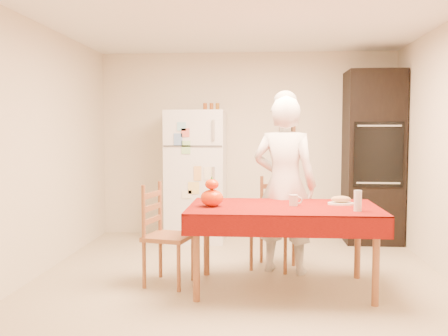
# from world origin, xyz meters

# --- Properties ---
(floor) EXTENTS (4.50, 4.50, 0.00)m
(floor) POSITION_xyz_m (0.00, 0.00, 0.00)
(floor) COLOR tan
(floor) RESTS_ON ground
(room_shell) EXTENTS (4.02, 4.52, 2.51)m
(room_shell) POSITION_xyz_m (0.00, 0.00, 1.62)
(room_shell) COLOR beige
(room_shell) RESTS_ON ground
(refrigerator) EXTENTS (0.75, 0.74, 1.70)m
(refrigerator) POSITION_xyz_m (-0.65, 1.88, 0.85)
(refrigerator) COLOR white
(refrigerator) RESTS_ON floor
(oven_cabinet) EXTENTS (0.70, 0.62, 2.20)m
(oven_cabinet) POSITION_xyz_m (1.63, 1.93, 1.10)
(oven_cabinet) COLOR black
(oven_cabinet) RESTS_ON floor
(dining_table) EXTENTS (1.70, 1.00, 0.76)m
(dining_table) POSITION_xyz_m (0.40, -0.12, 0.69)
(dining_table) COLOR brown
(dining_table) RESTS_ON floor
(chair_far) EXTENTS (0.52, 0.51, 0.95)m
(chair_far) POSITION_xyz_m (0.34, 0.63, 0.51)
(chair_far) COLOR brown
(chair_far) RESTS_ON floor
(chair_left) EXTENTS (0.48, 0.50, 0.95)m
(chair_left) POSITION_xyz_m (-0.72, -0.04, 0.51)
(chair_left) COLOR brown
(chair_left) RESTS_ON floor
(seated_woman) EXTENTS (0.74, 0.58, 1.78)m
(seated_woman) POSITION_xyz_m (0.44, 0.44, 0.89)
(seated_woman) COLOR silver
(seated_woman) RESTS_ON floor
(coffee_mug) EXTENTS (0.08, 0.08, 0.10)m
(coffee_mug) POSITION_xyz_m (0.49, -0.10, 0.81)
(coffee_mug) COLOR silver
(coffee_mug) RESTS_ON dining_table
(pumpkin_lower) EXTENTS (0.20, 0.20, 0.15)m
(pumpkin_lower) POSITION_xyz_m (-0.24, -0.19, 0.84)
(pumpkin_lower) COLOR #DB4805
(pumpkin_lower) RESTS_ON dining_table
(pumpkin_upper) EXTENTS (0.12, 0.12, 0.09)m
(pumpkin_upper) POSITION_xyz_m (-0.24, -0.19, 0.96)
(pumpkin_upper) COLOR red
(pumpkin_upper) RESTS_ON pumpkin_lower
(wine_glass) EXTENTS (0.07, 0.07, 0.18)m
(wine_glass) POSITION_xyz_m (1.01, -0.36, 0.85)
(wine_glass) COLOR silver
(wine_glass) RESTS_ON dining_table
(bread_plate) EXTENTS (0.24, 0.24, 0.02)m
(bread_plate) POSITION_xyz_m (0.93, 0.01, 0.77)
(bread_plate) COLOR white
(bread_plate) RESTS_ON dining_table
(bread_loaf) EXTENTS (0.18, 0.10, 0.06)m
(bread_loaf) POSITION_xyz_m (0.93, 0.01, 0.81)
(bread_loaf) COLOR #9C804C
(bread_loaf) RESTS_ON bread_plate
(spice_jar_left) EXTENTS (0.05, 0.05, 0.10)m
(spice_jar_left) POSITION_xyz_m (-0.54, 1.93, 1.75)
(spice_jar_left) COLOR #92461A
(spice_jar_left) RESTS_ON refrigerator
(spice_jar_mid) EXTENTS (0.05, 0.05, 0.10)m
(spice_jar_mid) POSITION_xyz_m (-0.45, 1.93, 1.75)
(spice_jar_mid) COLOR brown
(spice_jar_mid) RESTS_ON refrigerator
(spice_jar_right) EXTENTS (0.05, 0.05, 0.10)m
(spice_jar_right) POSITION_xyz_m (-0.38, 1.93, 1.75)
(spice_jar_right) COLOR #8E5819
(spice_jar_right) RESTS_ON refrigerator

